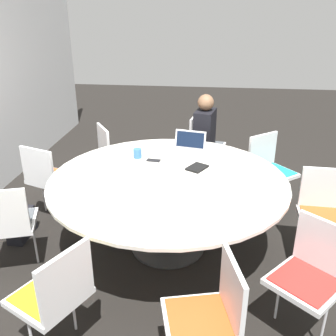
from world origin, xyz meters
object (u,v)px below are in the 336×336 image
at_px(handbag, 21,225).
at_px(spiral_notebook, 197,168).
at_px(chair_0, 203,141).
at_px(chair_2, 48,175).
at_px(coffee_cup, 137,153).
at_px(chair_3, 7,220).
at_px(chair_4, 55,292).
at_px(laptop, 189,147).
at_px(chair_5, 210,312).
at_px(person_0, 206,134).
at_px(cell_phone, 154,160).
at_px(chair_7, 324,209).
at_px(chair_6, 311,271).
at_px(chair_1, 114,152).
at_px(chair_8, 269,166).

bearing_deg(handbag, spiral_notebook, -81.99).
distance_m(chair_0, chair_2, 2.09).
height_order(spiral_notebook, coffee_cup, coffee_cup).
height_order(chair_0, chair_3, same).
height_order(chair_4, handbag, chair_4).
height_order(chair_4, laptop, laptop).
distance_m(chair_5, person_0, 2.83).
bearing_deg(cell_phone, chair_7, -103.37).
bearing_deg(cell_phone, chair_0, -19.86).
bearing_deg(coffee_cup, person_0, -34.43).
distance_m(chair_4, coffee_cup, 1.80).
relative_size(chair_0, chair_3, 1.00).
xyz_separation_m(chair_6, coffee_cup, (1.35, 1.48, 0.28)).
bearing_deg(coffee_cup, cell_phone, -108.97).
distance_m(chair_1, chair_4, 2.49).
relative_size(chair_5, coffee_cup, 9.00).
bearing_deg(chair_5, laptop, -6.74).
height_order(chair_2, chair_5, same).
distance_m(spiral_notebook, coffee_cup, 0.66).
bearing_deg(chair_4, spiral_notebook, -1.62).
height_order(chair_6, spiral_notebook, chair_6).
bearing_deg(cell_phone, chair_2, 88.80).
bearing_deg(chair_2, cell_phone, 18.59).
bearing_deg(coffee_cup, chair_2, 92.10).
bearing_deg(coffee_cup, chair_0, -27.50).
relative_size(laptop, spiral_notebook, 1.48).
bearing_deg(chair_0, chair_2, -40.46).
bearing_deg(chair_4, coffee_cup, 19.98).
bearing_deg(chair_8, laptop, -24.02).
relative_size(chair_2, chair_4, 1.00).
bearing_deg(spiral_notebook, handbag, 98.01).
xyz_separation_m(chair_4, chair_5, (-0.06, -1.00, 0.00)).
height_order(chair_4, chair_7, same).
bearing_deg(chair_7, chair_6, 73.05).
relative_size(chair_3, chair_6, 1.00).
distance_m(chair_0, coffee_cup, 1.44).
relative_size(chair_4, chair_7, 1.00).
distance_m(chair_2, coffee_cup, 1.03).
distance_m(chair_2, cell_phone, 1.19).
height_order(chair_0, laptop, laptop).
distance_m(chair_4, chair_8, 2.79).
bearing_deg(chair_5, spiral_notebook, -8.56).
relative_size(chair_5, chair_8, 1.00).
relative_size(chair_6, coffee_cup, 9.00).
distance_m(chair_7, spiral_notebook, 1.22).
height_order(chair_4, chair_6, same).
height_order(chair_5, spiral_notebook, chair_5).
bearing_deg(chair_6, person_0, -29.55).
relative_size(chair_8, coffee_cup, 9.00).
distance_m(laptop, handbag, 1.93).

